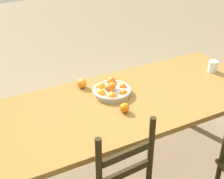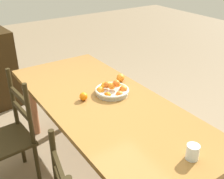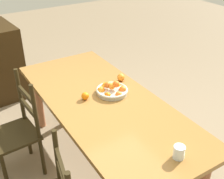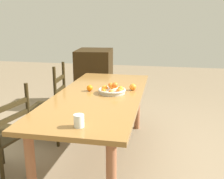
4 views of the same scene
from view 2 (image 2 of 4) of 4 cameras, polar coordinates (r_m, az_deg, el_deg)
name	(u,v)px [view 2 (image 2 of 4)]	position (r m, az deg, el deg)	size (l,w,h in m)	color
ground_plane	(105,170)	(2.69, -1.41, -16.24)	(12.00, 12.00, 0.00)	#806D53
dining_table	(104,111)	(2.29, -1.59, -4.38)	(2.10, 0.89, 0.74)	olive
chair_by_cabinet	(10,138)	(2.47, -20.23, -9.40)	(0.43, 0.43, 0.98)	black
fruit_bowl	(112,90)	(2.35, 0.00, -0.13)	(0.29, 0.29, 0.13)	#BDB8A6
orange_loose_0	(120,78)	(2.57, 1.76, 2.43)	(0.07, 0.07, 0.07)	orange
orange_loose_1	(84,96)	(2.26, -5.88, -1.43)	(0.07, 0.07, 0.07)	orange
drinking_glass	(193,152)	(1.73, 16.26, -12.26)	(0.08, 0.08, 0.09)	silver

